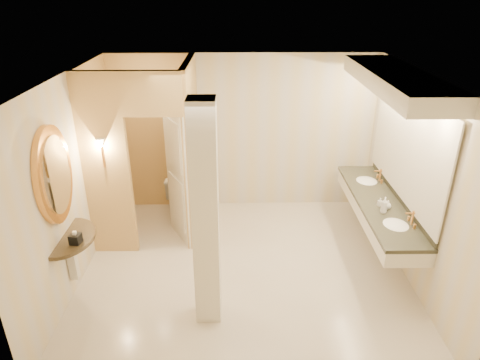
{
  "coord_description": "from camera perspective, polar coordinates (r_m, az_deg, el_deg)",
  "views": [
    {
      "loc": [
        -0.11,
        -5.01,
        3.72
      ],
      "look_at": [
        -0.06,
        0.2,
        1.3
      ],
      "focal_mm": 32.0,
      "sensor_mm": 36.0,
      "label": 1
    }
  ],
  "objects": [
    {
      "name": "ceiling",
      "position": [
        5.11,
        0.68,
        13.41
      ],
      "size": [
        4.5,
        4.5,
        0.0
      ],
      "primitive_type": "plane",
      "rotation": [
        3.14,
        0.0,
        0.0
      ],
      "color": "silver",
      "rests_on": "wall_back"
    },
    {
      "name": "pillar",
      "position": [
        4.74,
        -4.63,
        -5.18
      ],
      "size": [
        0.29,
        0.29,
        2.7
      ],
      "primitive_type": "cube",
      "color": "silver",
      "rests_on": "floor"
    },
    {
      "name": "wall_right",
      "position": [
        6.02,
        22.55,
        -0.28
      ],
      "size": [
        0.02,
        4.0,
        2.7
      ],
      "primitive_type": "cube",
      "color": "beige",
      "rests_on": "floor"
    },
    {
      "name": "soap_bottle_c",
      "position": [
        6.08,
        18.69,
        -3.18
      ],
      "size": [
        0.11,
        0.11,
        0.23
      ],
      "primitive_type": "imported",
      "rotation": [
        0.0,
        0.0,
        -0.38
      ],
      "color": "#C6B28C",
      "rests_on": "vanity"
    },
    {
      "name": "soap_bottle_b",
      "position": [
        6.22,
        19.1,
        -3.12
      ],
      "size": [
        0.11,
        0.11,
        0.13
      ],
      "primitive_type": "imported",
      "rotation": [
        0.0,
        0.0,
        0.09
      ],
      "color": "silver",
      "rests_on": "vanity"
    },
    {
      "name": "wall_front",
      "position": [
        3.83,
        1.25,
        -13.31
      ],
      "size": [
        4.5,
        0.02,
        2.7
      ],
      "primitive_type": "cube",
      "color": "beige",
      "rests_on": "floor"
    },
    {
      "name": "tissue_box",
      "position": [
        5.5,
        -21.09,
        -7.32
      ],
      "size": [
        0.14,
        0.14,
        0.12
      ],
      "primitive_type": "cube",
      "rotation": [
        0.0,
        0.0,
        -0.15
      ],
      "color": "black",
      "rests_on": "console_shelf"
    },
    {
      "name": "vanity",
      "position": [
        6.16,
        19.32,
        3.64
      ],
      "size": [
        0.75,
        2.68,
        2.09
      ],
      "color": "silver",
      "rests_on": "floor"
    },
    {
      "name": "soap_bottle_a",
      "position": [
        6.27,
        18.16,
        -2.8
      ],
      "size": [
        0.07,
        0.07,
        0.12
      ],
      "primitive_type": "imported",
      "rotation": [
        0.0,
        0.0,
        0.33
      ],
      "color": "beige",
      "rests_on": "vanity"
    },
    {
      "name": "toilet",
      "position": [
        7.55,
        -8.07,
        -1.58
      ],
      "size": [
        0.47,
        0.77,
        0.76
      ],
      "primitive_type": "imported",
      "rotation": [
        0.0,
        0.0,
        3.2
      ],
      "color": "white",
      "rests_on": "floor"
    },
    {
      "name": "wall_sconce",
      "position": [
        6.06,
        -18.03,
        4.53
      ],
      "size": [
        0.14,
        0.14,
        0.42
      ],
      "color": "#D38D43",
      "rests_on": "toilet_closet"
    },
    {
      "name": "console_shelf",
      "position": [
        5.51,
        -22.98,
        -2.85
      ],
      "size": [
        0.91,
        0.91,
        1.91
      ],
      "color": "black",
      "rests_on": "floor"
    },
    {
      "name": "wall_left",
      "position": [
        5.94,
        -21.66,
        -0.48
      ],
      "size": [
        0.02,
        4.0,
        2.7
      ],
      "primitive_type": "cube",
      "color": "beige",
      "rests_on": "floor"
    },
    {
      "name": "toilet_closet",
      "position": [
        6.49,
        -9.58,
        3.49
      ],
      "size": [
        1.5,
        1.55,
        2.7
      ],
      "color": "#EFC97D",
      "rests_on": "floor"
    },
    {
      "name": "floor",
      "position": [
        6.24,
        0.55,
        -11.69
      ],
      "size": [
        4.5,
        4.5,
        0.0
      ],
      "primitive_type": "plane",
      "color": "beige",
      "rests_on": "ground"
    },
    {
      "name": "wall_back",
      "position": [
        7.4,
        0.29,
        6.23
      ],
      "size": [
        4.5,
        0.02,
        2.7
      ],
      "primitive_type": "cube",
      "color": "beige",
      "rests_on": "floor"
    }
  ]
}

